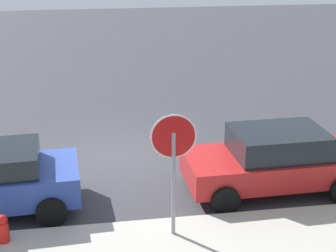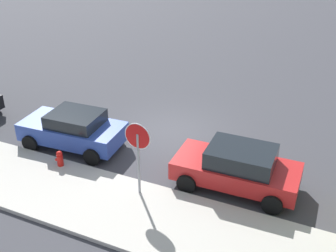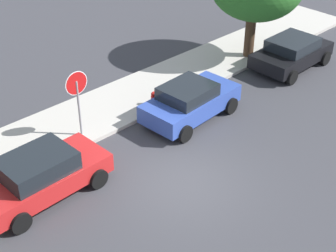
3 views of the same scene
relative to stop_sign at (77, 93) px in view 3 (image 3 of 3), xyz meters
The scene contains 7 objects.
ground_plane 4.70m from the stop_sign, 78.95° to the right, with size 60.00×60.00×0.00m, color #38383D.
sidewalk_curb 2.14m from the stop_sign, 47.19° to the left, with size 32.00×2.98×0.14m, color #B2ADA3.
stop_sign is the anchor object (origin of this frame).
parked_car_red 3.36m from the stop_sign, 146.51° to the right, with size 4.08×2.08×1.49m.
parked_car_blue 4.24m from the stop_sign, 24.75° to the right, with size 3.99×2.17×1.44m.
parked_car_black 10.31m from the stop_sign, ahead, with size 3.93×2.18×1.36m.
fire_hydrant 3.58m from the stop_sign, ahead, with size 0.30×0.22×0.72m.
Camera 3 is at (-9.07, -8.87, 10.29)m, focal length 55.00 mm.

